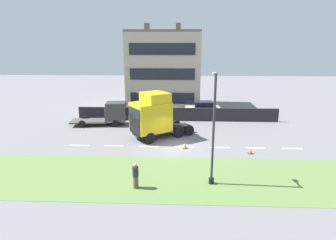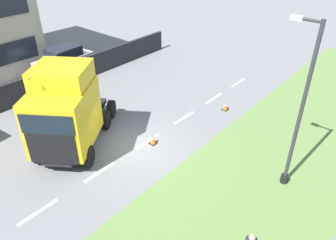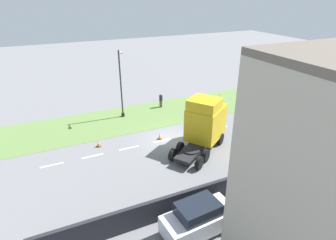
{
  "view_description": "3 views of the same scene",
  "coord_description": "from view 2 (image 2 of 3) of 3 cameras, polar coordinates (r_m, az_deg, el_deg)",
  "views": [
    {
      "loc": [
        -23.81,
        -0.27,
        8.91
      ],
      "look_at": [
        -1.17,
        0.69,
        2.81
      ],
      "focal_mm": 30.0,
      "sensor_mm": 36.0,
      "label": 1
    },
    {
      "loc": [
        -10.01,
        9.36,
        10.14
      ],
      "look_at": [
        -1.93,
        -0.16,
        2.39
      ],
      "focal_mm": 35.0,
      "sensor_mm": 36.0,
      "label": 2
    },
    {
      "loc": [
        20.91,
        -9.75,
        12.61
      ],
      "look_at": [
        0.65,
        -0.41,
        2.32
      ],
      "focal_mm": 30.0,
      "sensor_mm": 36.0,
      "label": 3
    }
  ],
  "objects": [
    {
      "name": "traffic_cone_trailing",
      "position": [
        20.41,
        9.97,
        2.45
      ],
      "size": [
        0.36,
        0.36,
        0.58
      ],
      "color": "black",
      "rests_on": "ground"
    },
    {
      "name": "parked_car",
      "position": [
        25.92,
        -17.6,
        9.7
      ],
      "size": [
        2.2,
        4.37,
        2.07
      ],
      "rotation": [
        0.0,
        0.0,
        0.07
      ],
      "color": "silver",
      "rests_on": "ground"
    },
    {
      "name": "lorry_cab",
      "position": [
        16.29,
        -17.33,
        1.31
      ],
      "size": [
        5.57,
        6.4,
        4.65
      ],
      "rotation": [
        0.0,
        0.0,
        0.61
      ],
      "color": "black",
      "rests_on": "ground"
    },
    {
      "name": "traffic_cone_lead",
      "position": [
        17.13,
        -2.62,
        -3.33
      ],
      "size": [
        0.36,
        0.36,
        0.58
      ],
      "color": "black",
      "rests_on": "ground"
    },
    {
      "name": "lamp_post",
      "position": [
        13.99,
        21.61,
        0.21
      ],
      "size": [
        1.29,
        0.34,
        7.25
      ],
      "color": "black",
      "rests_on": "ground"
    },
    {
      "name": "ground_plane",
      "position": [
        17.05,
        -5.33,
        -4.82
      ],
      "size": [
        120.0,
        120.0,
        0.0
      ],
      "primitive_type": "plane",
      "color": "slate",
      "rests_on": "ground"
    },
    {
      "name": "boundary_wall",
      "position": [
        23.16,
        -21.49,
        5.74
      ],
      "size": [
        0.25,
        24.0,
        1.6
      ],
      "color": "#232328",
      "rests_on": "ground"
    },
    {
      "name": "grass_verge",
      "position": [
        14.37,
        12.42,
        -14.0
      ],
      "size": [
        7.0,
        44.0,
        0.01
      ],
      "color": "#607F42",
      "rests_on": "ground"
    },
    {
      "name": "lane_markings",
      "position": [
        17.44,
        -3.7,
        -3.78
      ],
      "size": [
        0.16,
        21.0,
        0.0
      ],
      "color": "white",
      "rests_on": "ground"
    }
  ]
}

